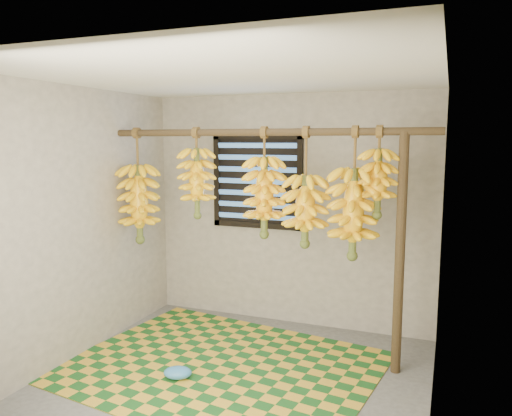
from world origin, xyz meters
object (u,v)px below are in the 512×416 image
at_px(plastic_bag, 178,373).
at_px(banana_bunch_e, 353,214).
at_px(woven_mat, 220,366).
at_px(support_post, 400,255).
at_px(banana_bunch_a, 139,204).
at_px(banana_bunch_c, 305,211).
at_px(banana_bunch_b, 197,183).
at_px(banana_bunch_f, 378,183).
at_px(banana_bunch_d, 264,197).

relative_size(plastic_bag, banana_bunch_e, 0.21).
xyz_separation_m(woven_mat, banana_bunch_e, (1.03, 0.45, 1.32)).
xyz_separation_m(support_post, woven_mat, (-1.41, -0.45, -0.99)).
distance_m(banana_bunch_a, banana_bunch_c, 1.70).
bearing_deg(support_post, banana_bunch_b, 180.00).
distance_m(plastic_bag, banana_bunch_c, 1.71).
relative_size(support_post, banana_bunch_e, 1.81).
bearing_deg(banana_bunch_e, woven_mat, -156.09).
relative_size(plastic_bag, banana_bunch_f, 0.31).
bearing_deg(banana_bunch_a, banana_bunch_c, 0.00).
height_order(support_post, banana_bunch_a, banana_bunch_a).
height_order(woven_mat, plastic_bag, plastic_bag).
bearing_deg(banana_bunch_d, support_post, 0.00).
relative_size(banana_bunch_a, banana_bunch_d, 1.15).
xyz_separation_m(plastic_bag, banana_bunch_d, (0.46, 0.79, 1.37)).
bearing_deg(plastic_bag, banana_bunch_e, 32.21).
relative_size(banana_bunch_b, banana_bunch_d, 0.86).
height_order(plastic_bag, banana_bunch_c, banana_bunch_c).
bearing_deg(banana_bunch_b, banana_bunch_a, 180.00).
bearing_deg(woven_mat, plastic_bag, -123.88).
distance_m(support_post, plastic_bag, 2.04).
bearing_deg(banana_bunch_d, banana_bunch_a, 180.00).
bearing_deg(support_post, woven_mat, -162.16).
xyz_separation_m(support_post, banana_bunch_f, (-0.19, 0.00, 0.59)).
distance_m(banana_bunch_b, banana_bunch_f, 1.66).
relative_size(support_post, banana_bunch_a, 1.78).
distance_m(woven_mat, banana_bunch_d, 1.51).
bearing_deg(banana_bunch_c, woven_mat, -143.32).
bearing_deg(woven_mat, banana_bunch_b, 133.91).
xyz_separation_m(plastic_bag, banana_bunch_e, (1.25, 0.79, 1.27)).
bearing_deg(plastic_bag, banana_bunch_d, 59.93).
bearing_deg(banana_bunch_b, woven_mat, -46.09).
relative_size(support_post, plastic_bag, 8.58).
height_order(plastic_bag, banana_bunch_e, banana_bunch_e).
bearing_deg(banana_bunch_a, banana_bunch_f, 0.00).
distance_m(woven_mat, banana_bunch_b, 1.65).
relative_size(banana_bunch_b, banana_bunch_e, 0.76).
height_order(banana_bunch_c, banana_bunch_f, same).
height_order(banana_bunch_a, banana_bunch_b, same).
bearing_deg(banana_bunch_a, banana_bunch_b, 0.00).
bearing_deg(banana_bunch_a, banana_bunch_d, 0.00).
height_order(plastic_bag, banana_bunch_f, banana_bunch_f).
relative_size(plastic_bag, banana_bunch_a, 0.21).
distance_m(woven_mat, banana_bunch_c, 1.52).
bearing_deg(banana_bunch_d, plastic_bag, -120.07).
xyz_separation_m(woven_mat, banana_bunch_f, (1.22, 0.45, 1.58)).
bearing_deg(banana_bunch_e, banana_bunch_a, 180.00).
bearing_deg(plastic_bag, support_post, 25.68).
bearing_deg(banana_bunch_d, banana_bunch_c, 0.00).
distance_m(plastic_bag, banana_bunch_d, 1.65).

